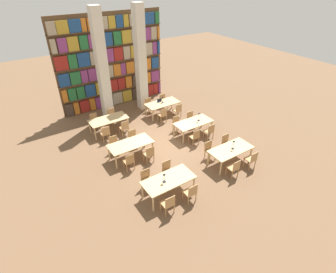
# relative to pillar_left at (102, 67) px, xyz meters

# --- Properties ---
(ground_plane) EXTENTS (40.00, 40.00, 0.00)m
(ground_plane) POSITION_rel_pillar_left_xyz_m (1.16, -4.35, -3.00)
(ground_plane) COLOR brown
(bookshelf_bank) EXTENTS (6.69, 0.35, 5.50)m
(bookshelf_bank) POSITION_rel_pillar_left_xyz_m (1.15, 1.42, -0.34)
(bookshelf_bank) COLOR brown
(bookshelf_bank) RESTS_ON ground_plane
(pillar_left) EXTENTS (0.54, 0.54, 6.00)m
(pillar_left) POSITION_rel_pillar_left_xyz_m (0.00, 0.00, 0.00)
(pillar_left) COLOR silver
(pillar_left) RESTS_ON ground_plane
(pillar_center) EXTENTS (0.54, 0.54, 6.00)m
(pillar_center) POSITION_rel_pillar_left_xyz_m (2.33, 0.00, 0.00)
(pillar_center) COLOR silver
(pillar_center) RESTS_ON ground_plane
(reading_table_0) EXTENTS (2.01, 0.96, 0.77)m
(reading_table_0) POSITION_rel_pillar_left_xyz_m (-0.53, -7.23, -2.31)
(reading_table_0) COLOR tan
(reading_table_0) RESTS_ON ground_plane
(chair_0) EXTENTS (0.42, 0.40, 0.86)m
(chair_0) POSITION_rel_pillar_left_xyz_m (-1.04, -7.99, -2.54)
(chair_0) COLOR tan
(chair_0) RESTS_ON ground_plane
(chair_1) EXTENTS (0.42, 0.40, 0.86)m
(chair_1) POSITION_rel_pillar_left_xyz_m (-1.04, -6.46, -2.54)
(chair_1) COLOR tan
(chair_1) RESTS_ON ground_plane
(chair_2) EXTENTS (0.42, 0.40, 0.86)m
(chair_2) POSITION_rel_pillar_left_xyz_m (-0.05, -7.99, -2.54)
(chair_2) COLOR tan
(chair_2) RESTS_ON ground_plane
(chair_3) EXTENTS (0.42, 0.40, 0.86)m
(chair_3) POSITION_rel_pillar_left_xyz_m (-0.05, -6.46, -2.54)
(chair_3) COLOR tan
(chair_3) RESTS_ON ground_plane
(desk_lamp_0) EXTENTS (0.14, 0.14, 0.41)m
(desk_lamp_0) POSITION_rel_pillar_left_xyz_m (-0.74, -7.25, -1.96)
(desk_lamp_0) COLOR #232328
(desk_lamp_0) RESTS_ON reading_table_0
(reading_table_1) EXTENTS (2.01, 0.96, 0.77)m
(reading_table_1) POSITION_rel_pillar_left_xyz_m (2.86, -7.09, -2.31)
(reading_table_1) COLOR tan
(reading_table_1) RESTS_ON ground_plane
(chair_4) EXTENTS (0.42, 0.40, 0.86)m
(chair_4) POSITION_rel_pillar_left_xyz_m (2.33, -7.86, -2.54)
(chair_4) COLOR tan
(chair_4) RESTS_ON ground_plane
(chair_5) EXTENTS (0.42, 0.40, 0.86)m
(chair_5) POSITION_rel_pillar_left_xyz_m (2.33, -6.33, -2.54)
(chair_5) COLOR tan
(chair_5) RESTS_ON ground_plane
(chair_6) EXTENTS (0.42, 0.40, 0.86)m
(chair_6) POSITION_rel_pillar_left_xyz_m (3.39, -7.86, -2.54)
(chair_6) COLOR tan
(chair_6) RESTS_ON ground_plane
(chair_7) EXTENTS (0.42, 0.40, 0.86)m
(chair_7) POSITION_rel_pillar_left_xyz_m (3.39, -6.33, -2.54)
(chair_7) COLOR tan
(chair_7) RESTS_ON ground_plane
(desk_lamp_1) EXTENTS (0.14, 0.14, 0.44)m
(desk_lamp_1) POSITION_rel_pillar_left_xyz_m (2.93, -7.13, -1.94)
(desk_lamp_1) COLOR #232328
(desk_lamp_1) RESTS_ON reading_table_1
(reading_table_2) EXTENTS (2.01, 0.96, 0.77)m
(reading_table_2) POSITION_rel_pillar_left_xyz_m (-0.65, -4.28, -2.31)
(reading_table_2) COLOR tan
(reading_table_2) RESTS_ON ground_plane
(chair_8) EXTENTS (0.42, 0.40, 0.86)m
(chair_8) POSITION_rel_pillar_left_xyz_m (-1.12, -5.04, -2.54)
(chair_8) COLOR tan
(chair_8) RESTS_ON ground_plane
(chair_9) EXTENTS (0.42, 0.40, 0.86)m
(chair_9) POSITION_rel_pillar_left_xyz_m (-1.12, -3.51, -2.54)
(chair_9) COLOR tan
(chair_9) RESTS_ON ground_plane
(chair_10) EXTENTS (0.42, 0.40, 0.86)m
(chair_10) POSITION_rel_pillar_left_xyz_m (-0.13, -5.04, -2.54)
(chair_10) COLOR tan
(chair_10) RESTS_ON ground_plane
(chair_11) EXTENTS (0.42, 0.40, 0.86)m
(chair_11) POSITION_rel_pillar_left_xyz_m (-0.13, -3.51, -2.54)
(chair_11) COLOR tan
(chair_11) RESTS_ON ground_plane
(reading_table_3) EXTENTS (2.01, 0.96, 0.77)m
(reading_table_3) POSITION_rel_pillar_left_xyz_m (2.96, -4.30, -2.31)
(reading_table_3) COLOR tan
(reading_table_3) RESTS_ON ground_plane
(chair_12) EXTENTS (0.42, 0.40, 0.86)m
(chair_12) POSITION_rel_pillar_left_xyz_m (2.46, -5.07, -2.54)
(chair_12) COLOR tan
(chair_12) RESTS_ON ground_plane
(chair_13) EXTENTS (0.42, 0.40, 0.86)m
(chair_13) POSITION_rel_pillar_left_xyz_m (2.46, -3.54, -2.54)
(chair_13) COLOR tan
(chair_13) RESTS_ON ground_plane
(chair_14) EXTENTS (0.42, 0.40, 0.86)m
(chair_14) POSITION_rel_pillar_left_xyz_m (3.41, -5.07, -2.54)
(chair_14) COLOR tan
(chair_14) RESTS_ON ground_plane
(chair_15) EXTENTS (0.42, 0.40, 0.86)m
(chair_15) POSITION_rel_pillar_left_xyz_m (3.41, -3.54, -2.54)
(chair_15) COLOR tan
(chair_15) RESTS_ON ground_plane
(desk_lamp_2) EXTENTS (0.14, 0.14, 0.47)m
(desk_lamp_2) POSITION_rel_pillar_left_xyz_m (3.27, -4.34, -1.92)
(desk_lamp_2) COLOR #232328
(desk_lamp_2) RESTS_ON reading_table_3
(reading_table_4) EXTENTS (2.01, 0.96, 0.77)m
(reading_table_4) POSITION_rel_pillar_left_xyz_m (-0.59, -1.57, -2.31)
(reading_table_4) COLOR tan
(reading_table_4) RESTS_ON ground_plane
(chair_16) EXTENTS (0.42, 0.40, 0.86)m
(chair_16) POSITION_rel_pillar_left_xyz_m (-1.11, -2.33, -2.54)
(chair_16) COLOR tan
(chair_16) RESTS_ON ground_plane
(chair_17) EXTENTS (0.42, 0.40, 0.86)m
(chair_17) POSITION_rel_pillar_left_xyz_m (-1.11, -0.80, -2.54)
(chair_17) COLOR tan
(chair_17) RESTS_ON ground_plane
(chair_18) EXTENTS (0.42, 0.40, 0.86)m
(chair_18) POSITION_rel_pillar_left_xyz_m (-0.07, -2.33, -2.54)
(chair_18) COLOR tan
(chair_18) RESTS_ON ground_plane
(chair_19) EXTENTS (0.42, 0.40, 0.86)m
(chair_19) POSITION_rel_pillar_left_xyz_m (-0.07, -0.80, -2.54)
(chair_19) COLOR tan
(chair_19) RESTS_ON ground_plane
(reading_table_5) EXTENTS (2.01, 0.96, 0.77)m
(reading_table_5) POSITION_rel_pillar_left_xyz_m (2.85, -1.49, -2.31)
(reading_table_5) COLOR tan
(reading_table_5) RESTS_ON ground_plane
(chair_20) EXTENTS (0.42, 0.40, 0.86)m
(chair_20) POSITION_rel_pillar_left_xyz_m (2.36, -2.26, -2.54)
(chair_20) COLOR tan
(chair_20) RESTS_ON ground_plane
(chair_21) EXTENTS (0.42, 0.40, 0.86)m
(chair_21) POSITION_rel_pillar_left_xyz_m (2.36, -0.73, -2.54)
(chair_21) COLOR tan
(chair_21) RESTS_ON ground_plane
(chair_22) EXTENTS (0.42, 0.40, 0.86)m
(chair_22) POSITION_rel_pillar_left_xyz_m (3.40, -2.26, -2.54)
(chair_22) COLOR tan
(chair_22) RESTS_ON ground_plane
(chair_23) EXTENTS (0.42, 0.40, 0.86)m
(chair_23) POSITION_rel_pillar_left_xyz_m (3.40, -0.73, -2.54)
(chair_23) COLOR tan
(chair_23) RESTS_ON ground_plane
(desk_lamp_3) EXTENTS (0.14, 0.14, 0.39)m
(desk_lamp_3) POSITION_rel_pillar_left_xyz_m (2.89, -1.45, -1.97)
(desk_lamp_3) COLOR #232328
(desk_lamp_3) RESTS_ON reading_table_5
(laptop) EXTENTS (0.32, 0.22, 0.21)m
(laptop) POSITION_rel_pillar_left_xyz_m (2.76, -1.21, -2.19)
(laptop) COLOR silver
(laptop) RESTS_ON reading_table_5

